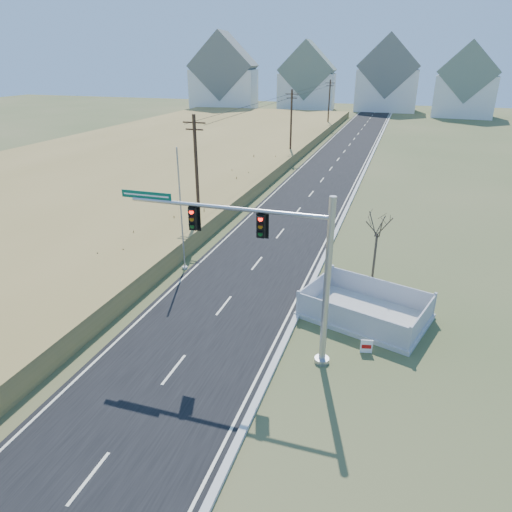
# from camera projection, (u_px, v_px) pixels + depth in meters

# --- Properties ---
(ground) EXTENTS (260.00, 260.00, 0.00)m
(ground) POSITION_uv_depth(u_px,v_px,m) (193.00, 346.00, 22.05)
(ground) COLOR #3E4F26
(ground) RESTS_ON ground
(road) EXTENTS (8.00, 180.00, 0.06)m
(road) POSITION_uv_depth(u_px,v_px,m) (342.00, 154.00, 65.61)
(road) COLOR black
(road) RESTS_ON ground
(curb) EXTENTS (0.30, 180.00, 0.18)m
(curb) POSITION_uv_depth(u_px,v_px,m) (372.00, 155.00, 64.41)
(curb) COLOR #B2AFA8
(curb) RESTS_ON ground
(reed_marsh) EXTENTS (38.00, 110.00, 1.30)m
(reed_marsh) POSITION_uv_depth(u_px,v_px,m) (159.00, 153.00, 63.46)
(reed_marsh) COLOR #9C8146
(reed_marsh) RESTS_ON ground
(utility_pole_near) EXTENTS (1.80, 0.26, 9.00)m
(utility_pole_near) POSITION_uv_depth(u_px,v_px,m) (197.00, 172.00, 35.09)
(utility_pole_near) COLOR #422D1E
(utility_pole_near) RESTS_ON ground
(utility_pole_mid) EXTENTS (1.80, 0.26, 9.00)m
(utility_pole_mid) POSITION_uv_depth(u_px,v_px,m) (291.00, 123.00, 61.24)
(utility_pole_mid) COLOR #422D1E
(utility_pole_mid) RESTS_ON ground
(utility_pole_far) EXTENTS (1.80, 0.26, 9.00)m
(utility_pole_far) POSITION_uv_depth(u_px,v_px,m) (329.00, 104.00, 87.38)
(utility_pole_far) COLOR #422D1E
(utility_pole_far) RESTS_ON ground
(condo_nw) EXTENTS (17.69, 13.38, 19.05)m
(condo_nw) POSITION_uv_depth(u_px,v_px,m) (224.00, 79.00, 116.91)
(condo_nw) COLOR white
(condo_nw) RESTS_ON ground
(condo_nnw) EXTENTS (14.93, 11.17, 17.03)m
(condo_nnw) POSITION_uv_depth(u_px,v_px,m) (307.00, 82.00, 118.51)
(condo_nnw) COLOR white
(condo_nnw) RESTS_ON ground
(condo_n) EXTENTS (15.27, 10.20, 18.54)m
(condo_n) POSITION_uv_depth(u_px,v_px,m) (388.00, 80.00, 116.05)
(condo_n) COLOR white
(condo_n) RESTS_ON ground
(condo_ne) EXTENTS (14.12, 10.51, 16.52)m
(condo_ne) POSITION_uv_depth(u_px,v_px,m) (466.00, 86.00, 104.27)
(condo_ne) COLOR white
(condo_ne) RESTS_ON ground
(traffic_signal_mast) EXTENTS (9.86, 0.67, 7.84)m
(traffic_signal_mast) POSITION_uv_depth(u_px,v_px,m) (284.00, 262.00, 19.50)
(traffic_signal_mast) COLOR #9EA0A5
(traffic_signal_mast) RESTS_ON ground
(fence_enclosure) EXTENTS (7.26, 5.95, 1.43)m
(fence_enclosure) POSITION_uv_depth(u_px,v_px,m) (365.00, 313.00, 24.37)
(fence_enclosure) COLOR #B7B5AD
(fence_enclosure) RESTS_ON ground
(open_sign) EXTENTS (0.56, 0.17, 0.69)m
(open_sign) POSITION_uv_depth(u_px,v_px,m) (366.00, 346.00, 21.37)
(open_sign) COLOR white
(open_sign) RESTS_ON ground
(flagpole) EXTENTS (0.36, 0.36, 7.94)m
(flagpole) POSITION_uv_depth(u_px,v_px,m) (182.00, 223.00, 28.84)
(flagpole) COLOR #B7B5AD
(flagpole) RESTS_ON ground
(bare_tree) EXTENTS (1.79, 1.79, 4.75)m
(bare_tree) POSITION_uv_depth(u_px,v_px,m) (378.00, 224.00, 26.80)
(bare_tree) COLOR #4C3F33
(bare_tree) RESTS_ON ground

